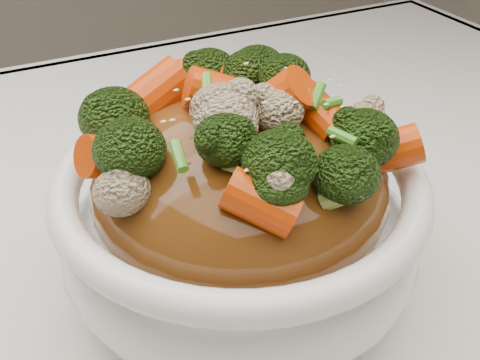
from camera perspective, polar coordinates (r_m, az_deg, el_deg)
name	(u,v)px	position (r m, az deg, el deg)	size (l,w,h in m)	color
tablecloth	(147,272)	(0.45, -9.39, -9.24)	(1.20, 0.80, 0.04)	silver
bowl	(240,223)	(0.38, 0.00, -4.44)	(0.24, 0.24, 0.09)	white
sauce_base	(240,184)	(0.36, 0.00, -0.43)	(0.19, 0.19, 0.10)	#5D3110
carrots	(240,86)	(0.33, 0.00, 9.49)	(0.19, 0.19, 0.06)	#D74007
broccoli	(240,88)	(0.33, 0.00, 9.31)	(0.19, 0.19, 0.05)	black
cauliflower	(240,92)	(0.33, 0.00, 8.96)	(0.19, 0.19, 0.04)	tan
scallions	(240,85)	(0.33, 0.00, 9.66)	(0.14, 0.14, 0.02)	#408E20
sesame_seeds	(240,85)	(0.33, 0.00, 9.66)	(0.17, 0.17, 0.01)	beige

